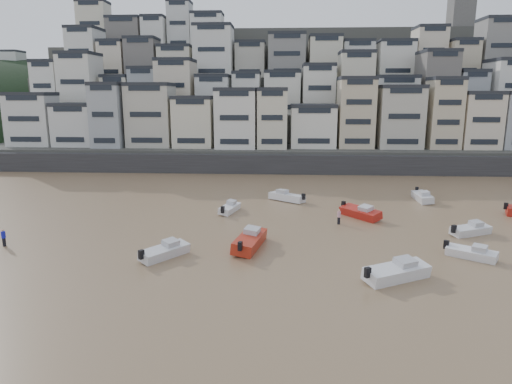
# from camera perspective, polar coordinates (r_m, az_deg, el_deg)

# --- Properties ---
(harbor_wall) EXTENTS (140.00, 3.00, 3.50)m
(harbor_wall) POSITION_cam_1_polar(r_m,az_deg,el_deg) (84.79, 6.39, 3.50)
(harbor_wall) COLOR #38383A
(harbor_wall) RESTS_ON ground
(hillside) EXTENTS (141.04, 66.00, 50.00)m
(hillside) POSITION_cam_1_polar(r_m,az_deg,el_deg) (123.88, 7.79, 11.46)
(hillside) COLOR #4C4C47
(hillside) RESTS_ON ground
(boat_a) EXTENTS (6.40, 4.74, 1.69)m
(boat_a) POSITION_cam_1_polar(r_m,az_deg,el_deg) (38.48, 17.19, -9.29)
(boat_a) COLOR silver
(boat_a) RESTS_ON ground
(boat_b) EXTENTS (4.70, 3.89, 1.27)m
(boat_b) POSITION_cam_1_polar(r_m,az_deg,el_deg) (45.74, 25.34, -6.76)
(boat_b) COLOR silver
(boat_b) RESTS_ON ground
(boat_c) EXTENTS (3.49, 7.03, 1.84)m
(boat_c) POSITION_cam_1_polar(r_m,az_deg,el_deg) (44.11, -0.80, -5.82)
(boat_c) COLOR #AC2615
(boat_c) RESTS_ON ground
(boat_d) EXTENTS (5.21, 3.59, 1.36)m
(boat_d) POSITION_cam_1_polar(r_m,az_deg,el_deg) (53.10, 25.27, -4.15)
(boat_d) COLOR silver
(boat_d) RESTS_ON ground
(boat_e) EXTENTS (5.14, 5.71, 1.58)m
(boat_e) POSITION_cam_1_polar(r_m,az_deg,el_deg) (55.85, 12.91, -2.36)
(boat_e) COLOR #A81C14
(boat_e) RESTS_ON ground
(boat_f) EXTENTS (2.76, 4.99, 1.29)m
(boat_f) POSITION_cam_1_polar(r_m,az_deg,el_deg) (57.13, -3.31, -1.89)
(boat_f) COLOR white
(boat_f) RESTS_ON ground
(boat_h) EXTENTS (5.73, 4.76, 1.55)m
(boat_h) POSITION_cam_1_polar(r_m,az_deg,el_deg) (63.06, 3.89, -0.42)
(boat_h) COLOR silver
(boat_h) RESTS_ON ground
(boat_i) EXTENTS (1.89, 5.64, 1.53)m
(boat_i) POSITION_cam_1_polar(r_m,az_deg,el_deg) (66.93, 20.08, -0.41)
(boat_i) COLOR silver
(boat_i) RESTS_ON ground
(boat_j) EXTENTS (4.58, 5.25, 1.44)m
(boat_j) POSITION_cam_1_polar(r_m,az_deg,el_deg) (42.41, -11.36, -7.11)
(boat_j) COLOR silver
(boat_j) RESTS_ON ground
(person_blue) EXTENTS (0.44, 0.44, 1.74)m
(person_blue) POSITION_cam_1_polar(r_m,az_deg,el_deg) (50.85, -29.01, -5.00)
(person_blue) COLOR #171BAC
(person_blue) RESTS_ON ground
(person_pink) EXTENTS (0.44, 0.44, 1.74)m
(person_pink) POSITION_cam_1_polar(r_m,az_deg,el_deg) (52.64, 10.32, -3.06)
(person_pink) COLOR #CB8FA1
(person_pink) RESTS_ON ground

